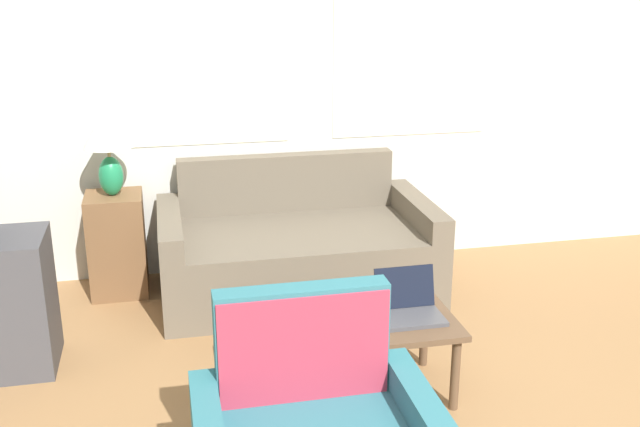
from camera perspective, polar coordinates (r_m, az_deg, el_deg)
wall_back at (r=5.12m, az=0.10°, el=10.23°), size 6.66×0.06×2.60m
couch at (r=4.86m, az=-1.82°, el=-2.92°), size 1.73×0.94×0.83m
side_table at (r=4.98m, az=-15.19°, el=-2.27°), size 0.35×0.35×0.66m
table_lamp at (r=4.79m, az=-15.88°, el=5.59°), size 0.30×0.30×0.55m
coffee_table at (r=3.64m, az=2.24°, el=-8.89°), size 1.03×0.53×0.40m
laptop at (r=3.68m, az=6.81°, el=-7.05°), size 0.30×0.26×0.22m
cup_navy at (r=3.45m, az=-0.88°, el=-8.94°), size 0.08×0.08×0.08m
snack_bowl at (r=3.61m, az=-2.49°, el=-7.89°), size 0.18×0.18×0.05m
tv_remote at (r=3.72m, az=2.16°, el=-7.34°), size 0.09×0.16×0.02m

